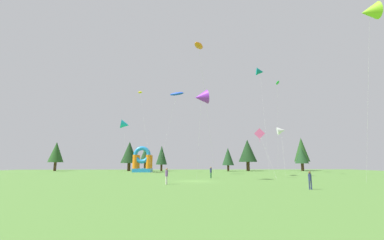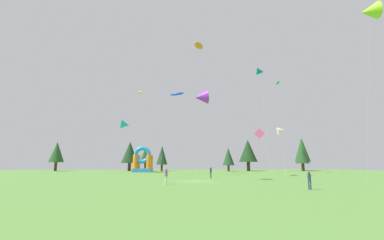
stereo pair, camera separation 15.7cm
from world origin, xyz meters
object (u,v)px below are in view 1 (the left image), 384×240
Objects in this scene: kite_blue_parafoil at (177,94)px; kite_cyan_delta at (125,125)px; kite_purple_delta at (201,97)px; person_left_edge at (310,179)px; kite_lime_delta at (370,12)px; kite_green_parafoil at (278,83)px; kite_teal_delta at (260,72)px; inflatable_yellow_castle at (142,162)px; kite_yellow_parafoil at (140,92)px; kite_white_delta at (281,131)px; person_midfield at (211,171)px; person_far_side at (167,175)px; kite_orange_parafoil at (199,46)px; kite_pink_diamond at (260,134)px.

kite_blue_parafoil is 1.36× the size of kite_cyan_delta.
kite_purple_delta reaches higher than person_left_edge.
kite_lime_delta is at bearing -48.70° from kite_blue_parafoil.
kite_green_parafoil is at bearing 94.26° from kite_lime_delta.
kite_lime_delta is 1.66× the size of kite_cyan_delta.
kite_teal_delta is 3.97× the size of inflatable_yellow_castle.
kite_lime_delta reaches higher than kite_purple_delta.
kite_blue_parafoil is 21.76m from kite_green_parafoil.
kite_yellow_parafoil is 53.96m from person_left_edge.
kite_yellow_parafoil is at bearing 144.89° from kite_white_delta.
kite_yellow_parafoil is at bearing -106.03° from person_midfield.
kite_cyan_delta is at bearing 51.15° from person_far_side.
kite_yellow_parafoil is at bearing 169.47° from kite_teal_delta.
kite_purple_delta is at bearing -145.21° from kite_white_delta.
kite_blue_parafoil is 28.86m from person_far_side.
kite_blue_parafoil is 22.66m from inflatable_yellow_castle.
inflatable_yellow_castle is (-30.75, 16.11, -16.78)m from kite_green_parafoil.
kite_teal_delta reaches higher than kite_purple_delta.
person_far_side reaches higher than person_left_edge.
kite_green_parafoil is 36.58m from person_far_side.
kite_teal_delta is 1.33× the size of kite_green_parafoil.
kite_orange_parafoil reaches higher than kite_cyan_delta.
kite_teal_delta is 38.19m from inflatable_yellow_castle.
kite_green_parafoil is 2.98× the size of inflatable_yellow_castle.
kite_orange_parafoil is 1.25× the size of kite_green_parafoil.
kite_white_delta is at bearing 43.92° from kite_pink_diamond.
kite_pink_diamond is at bearing -47.68° from kite_yellow_parafoil.
kite_cyan_delta is at bearing 153.66° from kite_white_delta.
kite_pink_diamond is at bearing -21.35° from kite_orange_parafoil.
kite_teal_delta is 46.17m from person_left_edge.
kite_blue_parafoil is at bearing -111.61° from person_midfield.
kite_teal_delta is 31.88m from kite_yellow_parafoil.
kite_teal_delta reaches higher than person_left_edge.
kite_cyan_delta reaches higher than inflatable_yellow_castle.
kite_lime_delta reaches higher than person_far_side.
person_midfield is 0.97× the size of person_far_side.
kite_cyan_delta is 1.67× the size of kite_pink_diamond.
kite_orange_parafoil is at bearing -134.45° from kite_teal_delta.
kite_purple_delta is 31.76m from kite_cyan_delta.
kite_orange_parafoil is 14.96× the size of person_left_edge.
kite_blue_parafoil is 10.63× the size of person_left_edge.
kite_lime_delta is at bearing -65.65° from person_far_side.
kite_purple_delta is 25.28m from kite_green_parafoil.
kite_pink_diamond is 18.80m from person_left_edge.
person_far_side is (-13.64, 6.18, 0.12)m from person_left_edge.
kite_cyan_delta is at bearing 133.79° from kite_orange_parafoil.
kite_blue_parafoil is 0.81× the size of kite_yellow_parafoil.
kite_yellow_parafoil is (-10.23, 14.05, 4.05)m from kite_blue_parafoil.
kite_orange_parafoil is at bearing -60.33° from inflatable_yellow_castle.
inflatable_yellow_castle is at bearing 43.30° from person_far_side.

